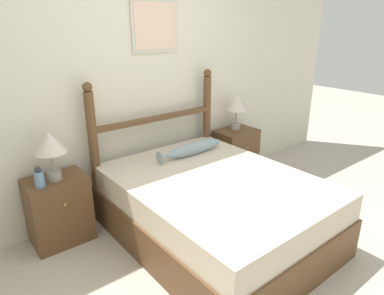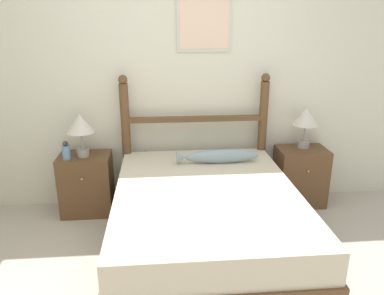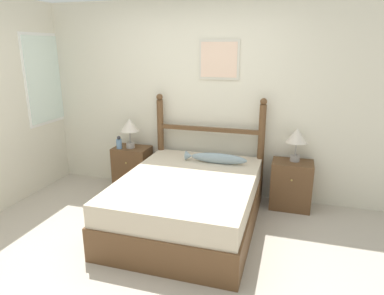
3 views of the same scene
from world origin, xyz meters
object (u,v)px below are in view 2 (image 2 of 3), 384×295
Objects in this scene: bed at (206,222)px; nightstand_right at (300,176)px; nightstand_left at (87,184)px; bottle at (66,151)px; fish_pillow at (218,156)px; table_lamp_right at (306,119)px; table_lamp_left at (80,126)px.

bed is 1.36m from nightstand_right.
nightstand_left is (-1.09, 0.82, 0.01)m from bed.
bottle reaches higher than fish_pillow.
table_lamp_right reaches higher than fish_pillow.
bed is at bearing -142.37° from table_lamp_right.
table_lamp_left is at bearing 144.11° from bed.
bottle is 1.41m from fish_pillow.
table_lamp_right is (0.02, 0.04, 0.61)m from nightstand_right.
table_lamp_left is (-1.09, 0.79, 0.62)m from bed.
bed is at bearing -107.56° from fish_pillow.
nightstand_right is 1.46× the size of table_lamp_right.
table_lamp_right reaches higher than bottle.
nightstand_right is at bearing 0.00° from nightstand_left.
nightstand_right is at bearing 0.70° from table_lamp_left.
table_lamp_left reaches higher than nightstand_left.
fish_pillow is (1.27, -0.26, 0.35)m from nightstand_left.
table_lamp_left is at bearing -178.32° from table_lamp_right.
bed is 2.47× the size of fish_pillow.
nightstand_left is 1.00× the size of nightstand_right.
table_lamp_right is 2.33× the size of bottle.
nightstand_right is 2.35m from bottle.
table_lamp_left reaches higher than bottle.
nightstand_left is 0.42m from bottle.
table_lamp_right reaches higher than nightstand_left.
table_lamp_left is 1.31m from fish_pillow.
bottle reaches higher than bed.
table_lamp_left is (-0.00, -0.03, 0.61)m from nightstand_left.
nightstand_left is at bearing -179.01° from table_lamp_right.
fish_pillow is at bearing -11.80° from nightstand_left.
fish_pillow is (-0.92, -0.26, 0.35)m from nightstand_right.
nightstand_left is 2.28m from table_lamp_right.
fish_pillow reaches higher than bed.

